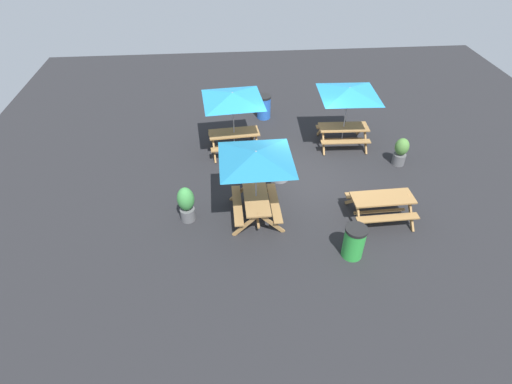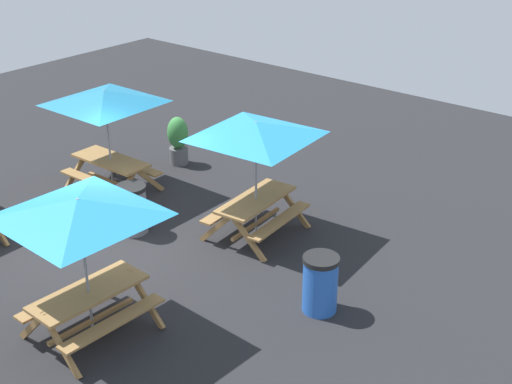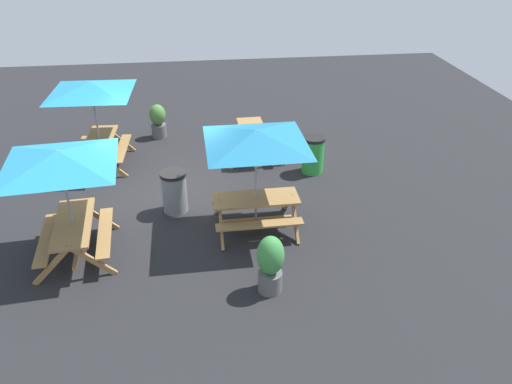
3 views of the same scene
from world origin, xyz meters
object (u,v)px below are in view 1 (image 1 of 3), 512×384
Objects in this scene: trash_bin_blue at (264,107)px; potted_plant_0 at (186,203)px; picnic_table_2 at (233,101)px; trash_bin_gray at (280,167)px; picnic_table_0 at (256,161)px; trash_bin_green at (354,242)px; potted_plant_1 at (401,151)px; picnic_table_1 at (349,96)px; picnic_table_3 at (382,202)px.

potted_plant_0 is at bearing -115.24° from trash_bin_blue.
trash_bin_gray is (1.44, -1.90, -1.49)m from picnic_table_2.
trash_bin_green is (2.45, -1.79, -1.49)m from picnic_table_0.
trash_bin_blue is at bearing -8.69° from picnic_table_0.
potted_plant_1 is at bearing 17.48° from potted_plant_0.
potted_plant_0 is (-1.53, -3.64, -1.38)m from picnic_table_2.
trash_bin_gray is 3.45m from potted_plant_0.
trash_bin_blue is at bearing 56.28° from picnic_table_2.
picnic_table_3 is (0.11, -4.08, -1.43)m from picnic_table_1.
picnic_table_2 reaches higher than trash_bin_gray.
potted_plant_0 is at bearing -149.73° from trash_bin_gray.
trash_bin_blue is at bearing 139.53° from potted_plant_1.
picnic_table_0 reaches higher than picnic_table_3.
picnic_table_1 is 5.81m from trash_bin_green.
trash_bin_green is 4.94m from potted_plant_1.
picnic_table_1 is 4.33m from picnic_table_3.
picnic_table_2 reaches higher than trash_bin_green.
picnic_table_1 reaches higher than trash_bin_green.
trash_bin_blue is at bearing 141.61° from picnic_table_1.
trash_bin_green is at bearing -67.00° from trash_bin_gray.
potted_plant_0 is at bearing -162.52° from potted_plant_1.
picnic_table_1 is 2.43× the size of potted_plant_0.
trash_bin_blue is at bearing 64.76° from potted_plant_0.
potted_plant_0 is 1.14× the size of potted_plant_1.
picnic_table_0 is at bearing 172.57° from picnic_table_3.
trash_bin_gray is 4.32m from potted_plant_1.
picnic_table_0 is 2.89× the size of trash_bin_gray.
trash_bin_blue is (-2.83, 6.42, -0.07)m from picnic_table_3.
trash_bin_gray is at bearing 113.00° from trash_bin_green.
picnic_table_2 is 6.36m from trash_bin_green.
picnic_table_1 reaches higher than potted_plant_0.
trash_bin_gray reaches higher than picnic_table_3.
picnic_table_0 and picnic_table_1 have the same top height.
picnic_table_3 is at bearing -66.20° from trash_bin_blue.
picnic_table_0 is 2.48m from trash_bin_gray.
picnic_table_2 is 4.18m from potted_plant_0.
potted_plant_1 is (4.28, 0.55, 0.03)m from trash_bin_gray.
potted_plant_1 reaches higher than trash_bin_gray.
potted_plant_0 is 7.61m from potted_plant_1.
trash_bin_green is 4.82m from potted_plant_0.
picnic_table_2 is 2.88× the size of trash_bin_blue.
trash_bin_green is (-1.10, -5.51, -1.49)m from picnic_table_1.
picnic_table_1 is 2.88× the size of trash_bin_gray.
trash_bin_gray is at bearing 140.49° from picnic_table_3.
potted_plant_1 is (1.68, -1.43, -1.46)m from picnic_table_1.
potted_plant_1 reaches higher than trash_bin_blue.
trash_bin_gray is at bearing -57.90° from picnic_table_2.
trash_bin_green is at bearing -131.97° from picnic_table_3.
picnic_table_3 is at bearing -120.72° from potted_plant_1.
trash_bin_green is (-1.21, -1.42, -0.07)m from picnic_table_3.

